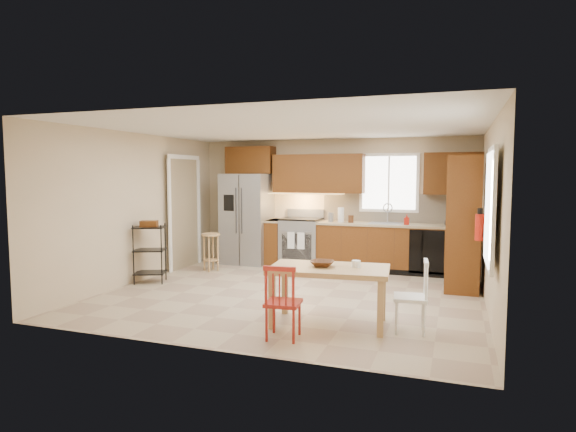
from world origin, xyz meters
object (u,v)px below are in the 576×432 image
(pantry, at_px, (463,223))
(utility_cart, at_px, (150,253))
(range_stove, at_px, (301,243))
(table_jar, at_px, (356,266))
(bar_stool, at_px, (211,252))
(chair_red, at_px, (283,301))
(fire_extinguisher, at_px, (480,227))
(chair_white, at_px, (410,296))
(table_bowl, at_px, (322,267))
(dining_table, at_px, (329,296))
(refrigerator, at_px, (247,219))
(soap_bottle, at_px, (407,219))

(pantry, distance_m, utility_cart, 5.12)
(range_stove, bearing_deg, table_jar, -62.24)
(bar_stool, bearing_deg, chair_red, -67.83)
(fire_extinguisher, bearing_deg, chair_white, -119.73)
(table_bowl, bearing_deg, dining_table, 0.00)
(fire_extinguisher, bearing_deg, bar_stool, 167.80)
(chair_red, bearing_deg, range_stove, 99.21)
(dining_table, bearing_deg, refrigerator, 121.71)
(soap_bottle, xyz_separation_m, bar_stool, (-3.48, -0.95, -0.64))
(soap_bottle, height_order, dining_table, soap_bottle)
(chair_red, relative_size, table_bowl, 2.90)
(refrigerator, distance_m, range_stove, 1.24)
(pantry, bearing_deg, chair_white, -103.43)
(refrigerator, relative_size, chair_white, 2.19)
(soap_bottle, bearing_deg, fire_extinguisher, -59.47)
(soap_bottle, relative_size, fire_extinguisher, 0.53)
(pantry, xyz_separation_m, bar_stool, (-4.43, -0.05, -0.70))
(range_stove, height_order, dining_table, range_stove)
(chair_red, bearing_deg, fire_extinguisher, 38.83)
(table_bowl, xyz_separation_m, table_jar, (0.40, 0.09, 0.03))
(pantry, xyz_separation_m, table_bowl, (-1.61, -2.46, -0.35))
(table_bowl, distance_m, bar_stool, 3.72)
(table_bowl, xyz_separation_m, bar_stool, (-2.82, 2.41, -0.34))
(chair_red, bearing_deg, soap_bottle, 71.09)
(refrigerator, distance_m, dining_table, 4.31)
(dining_table, xyz_separation_m, chair_white, (0.95, 0.05, 0.07))
(dining_table, bearing_deg, chair_red, -124.21)
(chair_red, distance_m, table_bowl, 0.76)
(refrigerator, distance_m, utility_cart, 2.36)
(range_stove, bearing_deg, table_bowl, -68.33)
(refrigerator, relative_size, utility_cart, 1.84)
(pantry, relative_size, bar_stool, 2.96)
(fire_extinguisher, height_order, bar_stool, fire_extinguisher)
(refrigerator, bearing_deg, table_bowl, -53.33)
(refrigerator, distance_m, soap_bottle, 3.18)
(pantry, distance_m, chair_white, 2.55)
(range_stove, relative_size, fire_extinguisher, 2.56)
(chair_red, height_order, table_bowl, chair_red)
(pantry, xyz_separation_m, table_jar, (-1.22, -2.37, -0.33))
(range_stove, distance_m, dining_table, 3.74)
(bar_stool, bearing_deg, soap_bottle, -2.53)
(soap_bottle, height_order, fire_extinguisher, fire_extinguisher)
(refrigerator, xyz_separation_m, bar_stool, (-0.30, -0.97, -0.56))
(dining_table, height_order, table_bowl, table_bowl)
(dining_table, relative_size, bar_stool, 2.00)
(dining_table, relative_size, chair_red, 1.70)
(table_jar, bearing_deg, fire_extinguisher, 42.95)
(chair_red, relative_size, utility_cart, 0.84)
(refrigerator, distance_m, table_bowl, 4.22)
(fire_extinguisher, relative_size, table_jar, 3.29)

